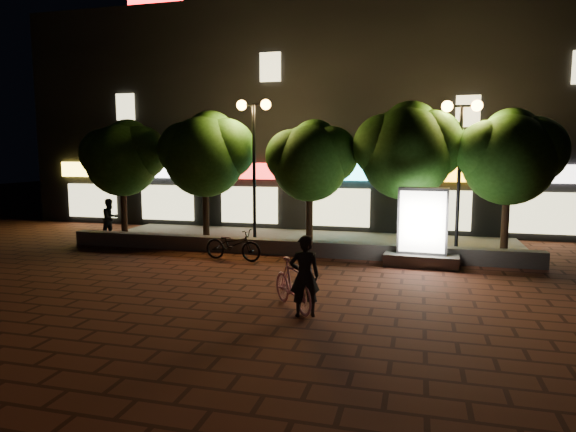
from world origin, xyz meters
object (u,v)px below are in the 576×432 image
(tree_mid, at_px, (312,158))
(scooter_pink, at_px, (293,284))
(ad_kiosk, at_px, (422,234))
(rider, at_px, (305,276))
(scooter_parked, at_px, (233,244))
(pedestrian, at_px, (110,218))
(street_lamp_right, at_px, (461,137))
(tree_right, at_px, (408,148))
(tree_far_left, at_px, (124,155))
(tree_far_right, at_px, (510,154))
(tree_left, at_px, (207,151))
(street_lamp_left, at_px, (254,135))

(tree_mid, xyz_separation_m, scooter_pink, (1.10, -7.09, -2.67))
(ad_kiosk, height_order, rider, ad_kiosk)
(scooter_parked, distance_m, pedestrian, 6.44)
(street_lamp_right, relative_size, scooter_pink, 2.72)
(tree_right, relative_size, ad_kiosk, 2.14)
(tree_far_left, height_order, tree_right, tree_right)
(tree_far_right, bearing_deg, rider, -123.86)
(pedestrian, bearing_deg, tree_left, -66.29)
(tree_mid, distance_m, street_lamp_right, 5.00)
(street_lamp_left, height_order, scooter_parked, street_lamp_left)
(tree_left, relative_size, street_lamp_left, 0.94)
(scooter_parked, bearing_deg, tree_mid, -29.02)
(tree_left, xyz_separation_m, ad_kiosk, (7.84, -1.96, -2.49))
(tree_far_left, bearing_deg, rider, -39.96)
(tree_right, xyz_separation_m, scooter_parked, (-5.26, -2.72, -3.06))
(tree_far_left, height_order, rider, tree_far_left)
(tree_mid, height_order, ad_kiosk, tree_mid)
(ad_kiosk, height_order, pedestrian, ad_kiosk)
(tree_right, height_order, street_lamp_right, tree_right)
(pedestrian, bearing_deg, rider, -109.07)
(scooter_pink, distance_m, pedestrian, 11.27)
(tree_mid, height_order, rider, tree_mid)
(ad_kiosk, distance_m, pedestrian, 11.90)
(ad_kiosk, relative_size, pedestrian, 1.54)
(street_lamp_right, xyz_separation_m, ad_kiosk, (-1.10, -1.70, -2.94))
(tree_mid, distance_m, tree_far_right, 6.50)
(tree_far_right, height_order, pedestrian, tree_far_right)
(ad_kiosk, bearing_deg, tree_far_right, 36.46)
(tree_far_left, relative_size, rider, 2.68)
(tree_right, bearing_deg, pedestrian, -177.98)
(pedestrian, bearing_deg, street_lamp_right, -71.42)
(tree_far_right, relative_size, ad_kiosk, 2.01)
(tree_far_left, relative_size, scooter_pink, 2.53)
(tree_mid, xyz_separation_m, tree_far_right, (6.50, 0.00, 0.15))
(tree_far_left, distance_m, street_lamp_left, 5.50)
(tree_far_left, bearing_deg, tree_right, 0.00)
(tree_far_right, relative_size, scooter_parked, 2.46)
(tree_mid, relative_size, scooter_parked, 2.33)
(tree_far_left, bearing_deg, street_lamp_right, -1.21)
(tree_far_left, distance_m, tree_mid, 7.50)
(tree_far_left, relative_size, pedestrian, 3.00)
(tree_left, height_order, pedestrian, tree_left)
(tree_mid, relative_size, pedestrian, 2.92)
(tree_left, xyz_separation_m, scooter_parked, (2.04, -2.72, -2.94))
(tree_far_left, bearing_deg, scooter_pink, -39.50)
(tree_far_right, bearing_deg, scooter_pink, -127.30)
(tree_left, xyz_separation_m, tree_far_right, (10.50, -0.00, -0.08))
(tree_far_left, relative_size, scooter_parked, 2.40)
(tree_right, bearing_deg, tree_left, -180.00)
(tree_far_left, height_order, street_lamp_left, street_lamp_left)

